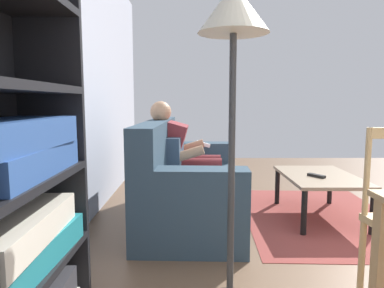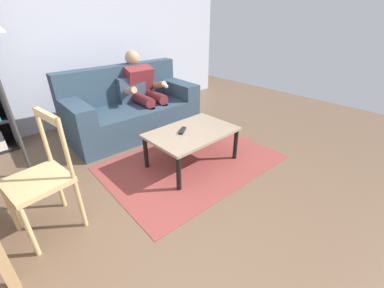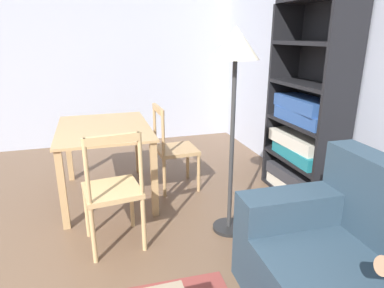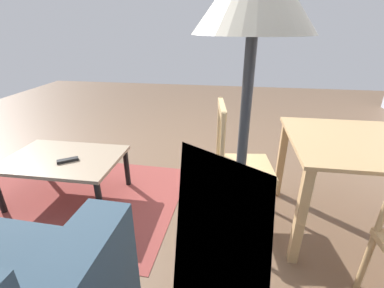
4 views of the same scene
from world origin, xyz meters
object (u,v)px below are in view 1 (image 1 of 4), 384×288
object	(u,v)px
person_lounging	(185,155)
floor_lamp	(233,39)
bookshelf	(6,189)
couch	(185,183)
coffee_table	(319,180)
tv_remote	(316,176)

from	to	relation	value
person_lounging	floor_lamp	size ratio (longest dim) A/B	0.66
person_lounging	bookshelf	size ratio (longest dim) A/B	0.57
couch	bookshelf	size ratio (longest dim) A/B	0.95
coffee_table	couch	bearing A→B (deg)	90.71
couch	coffee_table	distance (m)	1.29
person_lounging	floor_lamp	distance (m)	1.92
tv_remote	bookshelf	bearing A→B (deg)	8.36
tv_remote	floor_lamp	size ratio (longest dim) A/B	0.10
couch	tv_remote	xyz separation A→B (m)	(-0.07, -1.23, 0.09)
coffee_table	tv_remote	bearing A→B (deg)	143.91
person_lounging	bookshelf	distance (m)	2.22
coffee_table	bookshelf	size ratio (longest dim) A/B	0.50
tv_remote	coffee_table	bearing A→B (deg)	-160.71
couch	person_lounging	size ratio (longest dim) A/B	1.67
person_lounging	floor_lamp	xyz separation A→B (m)	(-1.70, -0.27, 0.84)
coffee_table	tv_remote	world-z (taller)	tv_remote
bookshelf	floor_lamp	distance (m)	1.24
couch	bookshelf	world-z (taller)	bookshelf
coffee_table	bookshelf	bearing A→B (deg)	133.42
coffee_table	tv_remote	distance (m)	0.13
couch	coffee_table	xyz separation A→B (m)	(0.02, -1.29, 0.03)
coffee_table	bookshelf	world-z (taller)	bookshelf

